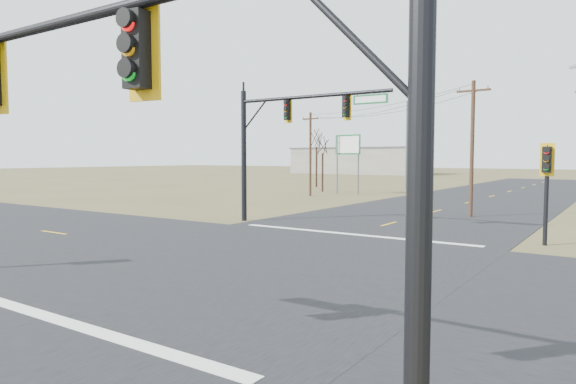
% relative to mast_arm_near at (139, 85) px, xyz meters
% --- Properties ---
extents(ground, '(320.00, 320.00, 0.00)m').
position_rel_mast_arm_near_xyz_m(ground, '(-5.22, 9.12, -4.61)').
color(ground, brown).
rests_on(ground, ground).
extents(road_ew, '(160.00, 14.00, 0.02)m').
position_rel_mast_arm_near_xyz_m(road_ew, '(-5.22, 9.12, -4.60)').
color(road_ew, black).
rests_on(road_ew, ground).
extents(road_ns, '(14.00, 160.00, 0.02)m').
position_rel_mast_arm_near_xyz_m(road_ns, '(-5.22, 9.12, -4.60)').
color(road_ns, black).
rests_on(road_ns, ground).
extents(stop_bar_near, '(12.00, 0.40, 0.01)m').
position_rel_mast_arm_near_xyz_m(stop_bar_near, '(-5.22, 1.62, -4.58)').
color(stop_bar_near, silver).
rests_on(stop_bar_near, road_ns).
extents(stop_bar_far, '(12.00, 0.40, 0.01)m').
position_rel_mast_arm_near_xyz_m(stop_bar_far, '(-5.22, 16.62, -4.58)').
color(stop_bar_far, silver).
rests_on(stop_bar_far, road_ns).
extents(mast_arm_near, '(10.33, 0.46, 6.30)m').
position_rel_mast_arm_near_xyz_m(mast_arm_near, '(0.00, 0.00, 0.00)').
color(mast_arm_near, black).
rests_on(mast_arm_near, ground).
extents(mast_arm_far, '(9.07, 0.57, 7.35)m').
position_rel_mast_arm_near_xyz_m(mast_arm_far, '(-9.84, 18.01, 0.69)').
color(mast_arm_far, black).
rests_on(mast_arm_far, ground).
extents(pedestal_signal_ne, '(0.59, 0.51, 4.23)m').
position_rel_mast_arm_near_xyz_m(pedestal_signal_ne, '(2.71, 18.38, -1.50)').
color(pedestal_signal_ne, black).
rests_on(pedestal_signal_ne, ground).
extents(utility_pole_near, '(2.01, 0.24, 8.20)m').
position_rel_mast_arm_near_xyz_m(utility_pole_near, '(-2.50, 27.14, -0.30)').
color(utility_pole_near, '#462E1E').
rests_on(utility_pole_near, ground).
extents(utility_pole_far, '(1.88, 0.55, 7.78)m').
position_rel_mast_arm_near_xyz_m(utility_pole_far, '(-19.48, 36.14, -0.50)').
color(utility_pole_far, '#462E1E').
rests_on(utility_pole_far, ground).
extents(highway_sign, '(3.06, 0.75, 5.84)m').
position_rel_mast_arm_near_xyz_m(highway_sign, '(-17.85, 40.52, -0.46)').
color(highway_sign, slate).
rests_on(highway_sign, ground).
extents(streetlight_c, '(2.74, 0.28, 9.83)m').
position_rel_mast_arm_near_xyz_m(streetlight_c, '(-15.19, 49.86, 0.91)').
color(streetlight_c, slate).
rests_on(streetlight_c, ground).
extents(bare_tree_a, '(3.15, 3.15, 6.31)m').
position_rel_mast_arm_near_xyz_m(bare_tree_a, '(-21.56, 41.98, 0.39)').
color(bare_tree_a, black).
rests_on(bare_tree_a, ground).
extents(bare_tree_b, '(3.65, 3.65, 7.52)m').
position_rel_mast_arm_near_xyz_m(bare_tree_b, '(-26.38, 48.77, 1.41)').
color(bare_tree_b, black).
rests_on(bare_tree_b, ground).
extents(warehouse_left, '(28.00, 14.00, 5.50)m').
position_rel_mast_arm_near_xyz_m(warehouse_left, '(-45.22, 99.12, -1.86)').
color(warehouse_left, gray).
rests_on(warehouse_left, ground).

